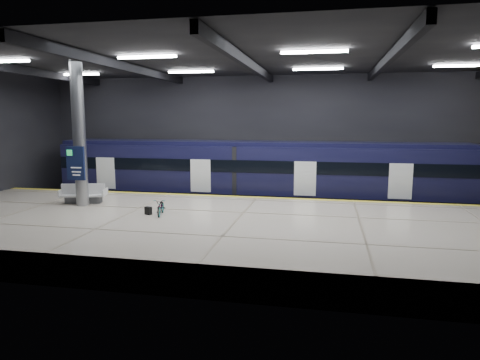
# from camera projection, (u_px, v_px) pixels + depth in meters

# --- Properties ---
(ground) EXTENTS (30.00, 30.00, 0.00)m
(ground) POSITION_uv_depth(u_px,v_px,m) (248.00, 230.00, 20.38)
(ground) COLOR black
(ground) RESTS_ON ground
(room_shell) EXTENTS (30.10, 16.10, 8.05)m
(room_shell) POSITION_uv_depth(u_px,v_px,m) (248.00, 109.00, 19.56)
(room_shell) COLOR black
(room_shell) RESTS_ON ground
(platform) EXTENTS (30.00, 11.00, 1.10)m
(platform) POSITION_uv_depth(u_px,v_px,m) (237.00, 233.00, 17.87)
(platform) COLOR beige
(platform) RESTS_ON ground
(safety_strip) EXTENTS (30.00, 0.40, 0.01)m
(safety_strip) POSITION_uv_depth(u_px,v_px,m) (257.00, 197.00, 22.88)
(safety_strip) COLOR gold
(safety_strip) RESTS_ON platform
(rails) EXTENTS (30.00, 1.52, 0.16)m
(rails) POSITION_uv_depth(u_px,v_px,m) (264.00, 206.00, 25.70)
(rails) COLOR gray
(rails) RESTS_ON ground
(train) EXTENTS (29.40, 2.84, 3.79)m
(train) POSITION_uv_depth(u_px,v_px,m) (286.00, 174.00, 25.16)
(train) COLOR black
(train) RESTS_ON ground
(bench) EXTENTS (2.36, 1.43, 0.97)m
(bench) POSITION_uv_depth(u_px,v_px,m) (84.00, 196.00, 21.36)
(bench) COLOR #595B60
(bench) RESTS_ON platform
(bicycle) EXTENTS (0.78, 1.47, 0.74)m
(bicycle) POSITION_uv_depth(u_px,v_px,m) (161.00, 207.00, 18.64)
(bicycle) COLOR #99999E
(bicycle) RESTS_ON platform
(pannier_bag) EXTENTS (0.35, 0.28, 0.35)m
(pannier_bag) POSITION_uv_depth(u_px,v_px,m) (148.00, 211.00, 18.79)
(pannier_bag) COLOR black
(pannier_bag) RESTS_ON platform
(info_column) EXTENTS (0.90, 0.78, 6.90)m
(info_column) POSITION_uv_depth(u_px,v_px,m) (79.00, 136.00, 20.33)
(info_column) COLOR #9EA0A5
(info_column) RESTS_ON platform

